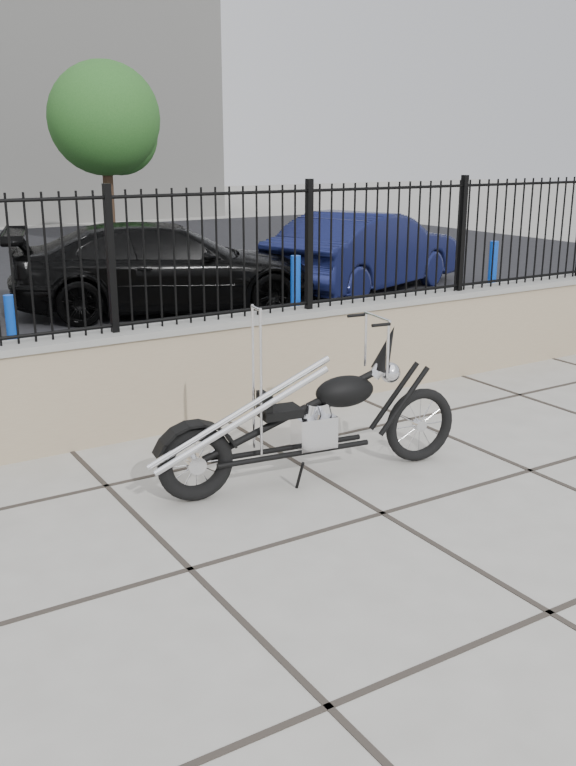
# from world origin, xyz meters

# --- Properties ---
(ground_plane) EXTENTS (90.00, 90.00, 0.00)m
(ground_plane) POSITION_xyz_m (0.00, 0.00, 0.00)
(ground_plane) COLOR #99968E
(ground_plane) RESTS_ON ground
(retaining_wall) EXTENTS (14.00, 0.36, 0.96)m
(retaining_wall) POSITION_xyz_m (0.00, 2.50, 0.48)
(retaining_wall) COLOR gray
(retaining_wall) RESTS_ON ground_plane
(iron_fence) EXTENTS (14.00, 0.08, 1.20)m
(iron_fence) POSITION_xyz_m (0.00, 2.50, 1.56)
(iron_fence) COLOR black
(iron_fence) RESTS_ON retaining_wall
(chopper_motorcycle) EXTENTS (2.43, 0.75, 1.43)m
(chopper_motorcycle) POSITION_xyz_m (-0.12, 0.78, 0.72)
(chopper_motorcycle) COLOR black
(chopper_motorcycle) RESTS_ON ground_plane
(car_black) EXTENTS (5.12, 3.24, 1.38)m
(car_black) POSITION_xyz_m (1.71, 7.62, 0.69)
(car_black) COLOR black
(car_black) RESTS_ON parking_lot
(car_blue) EXTENTS (4.55, 2.89, 1.41)m
(car_blue) POSITION_xyz_m (5.50, 7.48, 0.71)
(car_blue) COLOR #111640
(car_blue) RESTS_ON parking_lot
(bollard_a) EXTENTS (0.14, 0.14, 0.94)m
(bollard_a) POSITION_xyz_m (-1.32, 4.95, 0.47)
(bollard_a) COLOR blue
(bollard_a) RESTS_ON ground_plane
(bollard_b) EXTENTS (0.17, 0.17, 1.12)m
(bollard_b) POSITION_xyz_m (2.41, 4.96, 0.56)
(bollard_b) COLOR blue
(bollard_b) RESTS_ON ground_plane
(bollard_c) EXTENTS (0.17, 0.17, 1.10)m
(bollard_c) POSITION_xyz_m (6.02, 4.92, 0.55)
(bollard_c) COLOR blue
(bollard_c) RESTS_ON ground_plane
(tree_right) EXTENTS (2.80, 2.80, 4.72)m
(tree_right) POSITION_xyz_m (3.98, 16.43, 3.31)
(tree_right) COLOR #382619
(tree_right) RESTS_ON ground_plane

